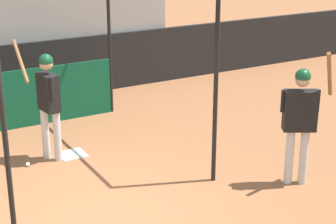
% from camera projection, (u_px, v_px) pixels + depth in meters
% --- Properties ---
extents(ground_plane, '(60.00, 60.00, 0.00)m').
position_uv_depth(ground_plane, '(98.00, 223.00, 7.64)').
color(ground_plane, '#935B38').
extents(batting_cage, '(3.23, 3.94, 3.20)m').
position_uv_depth(batting_cage, '(49.00, 66.00, 10.16)').
color(batting_cage, black).
rests_on(batting_cage, ground).
extents(home_plate, '(0.44, 0.44, 0.02)m').
position_uv_depth(home_plate, '(72.00, 154.00, 9.84)').
color(home_plate, white).
rests_on(home_plate, ground).
extents(player_batter, '(0.55, 0.90, 2.02)m').
position_uv_depth(player_batter, '(48.00, 96.00, 9.31)').
color(player_batter, silver).
rests_on(player_batter, ground).
extents(player_waiting, '(0.85, 0.61, 2.15)m').
position_uv_depth(player_waiting, '(301.00, 115.00, 8.43)').
color(player_waiting, silver).
rests_on(player_waiting, ground).
extents(baseball, '(0.07, 0.07, 0.07)m').
position_uv_depth(baseball, '(28.00, 164.00, 9.37)').
color(baseball, white).
rests_on(baseball, ground).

